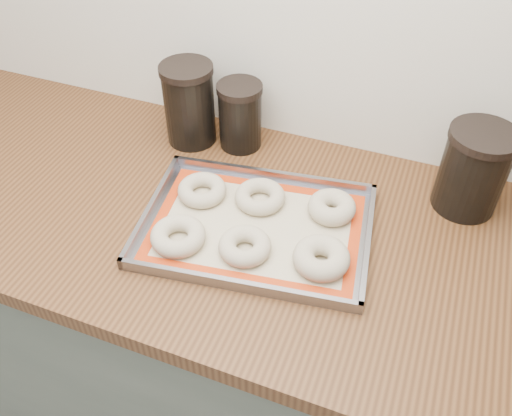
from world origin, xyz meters
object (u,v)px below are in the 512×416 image
at_px(bagel_front_left, 178,236).
at_px(bagel_front_right, 321,258).
at_px(canister_left, 189,104).
at_px(bagel_front_mid, 245,246).
at_px(bagel_back_mid, 260,197).
at_px(baking_tray, 256,227).
at_px(bagel_back_left, 202,190).
at_px(canister_right, 473,170).
at_px(bagel_back_right, 332,207).
at_px(canister_mid, 240,116).

bearing_deg(bagel_front_left, bagel_front_right, 8.77).
bearing_deg(canister_left, bagel_front_left, -68.40).
relative_size(bagel_front_mid, bagel_back_mid, 0.96).
height_order(baking_tray, bagel_front_left, bagel_front_left).
xyz_separation_m(bagel_back_left, canister_right, (0.53, 0.18, 0.07)).
bearing_deg(canister_left, bagel_back_left, -58.40).
distance_m(bagel_back_right, canister_right, 0.30).
bearing_deg(canister_mid, bagel_front_right, -46.82).
relative_size(bagel_front_right, bagel_back_right, 1.09).
bearing_deg(canister_mid, baking_tray, -61.76).
bearing_deg(canister_right, bagel_back_left, -161.17).
relative_size(baking_tray, bagel_front_left, 4.58).
bearing_deg(baking_tray, bagel_front_right, -18.07).
distance_m(bagel_front_right, canister_right, 0.37).
relative_size(canister_left, canister_mid, 1.22).
relative_size(bagel_back_mid, canister_left, 0.54).
xyz_separation_m(bagel_front_left, canister_right, (0.51, 0.32, 0.07)).
bearing_deg(canister_left, bagel_back_mid, -34.23).
bearing_deg(bagel_front_left, bagel_back_mid, 56.86).
height_order(bagel_back_mid, canister_mid, canister_mid).
relative_size(canister_mid, canister_right, 0.87).
distance_m(bagel_front_mid, bagel_back_right, 0.21).
distance_m(bagel_front_left, canister_left, 0.36).
bearing_deg(baking_tray, bagel_back_right, 35.45).
xyz_separation_m(bagel_back_right, canister_left, (-0.39, 0.14, 0.08)).
bearing_deg(canister_right, bagel_front_mid, -141.78).
relative_size(baking_tray, bagel_back_mid, 4.67).
distance_m(bagel_back_right, canister_left, 0.42).
bearing_deg(baking_tray, canister_left, 137.47).
height_order(baking_tray, canister_left, canister_left).
xyz_separation_m(bagel_back_mid, canister_right, (0.41, 0.16, 0.07)).
bearing_deg(bagel_front_mid, bagel_back_mid, 99.19).
bearing_deg(bagel_front_right, canister_right, 49.94).
relative_size(bagel_front_left, bagel_back_mid, 1.02).
height_order(bagel_back_right, canister_mid, canister_mid).
height_order(canister_mid, canister_right, canister_right).
bearing_deg(canister_left, baking_tray, -42.53).
bearing_deg(bagel_back_mid, canister_left, 145.77).
bearing_deg(bagel_front_mid, canister_right, 38.22).
height_order(bagel_front_right, canister_mid, canister_mid).
height_order(baking_tray, bagel_back_right, bagel_back_right).
bearing_deg(bagel_front_left, canister_mid, 91.80).
height_order(canister_left, canister_right, canister_left).
bearing_deg(bagel_back_left, canister_left, 121.60).
distance_m(bagel_front_mid, canister_left, 0.41).
height_order(bagel_front_mid, canister_left, canister_left).
distance_m(bagel_back_left, canister_right, 0.56).
height_order(bagel_front_right, bagel_back_mid, bagel_front_right).
distance_m(bagel_front_right, bagel_back_left, 0.31).
xyz_separation_m(bagel_front_mid, canister_right, (0.38, 0.30, 0.07)).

